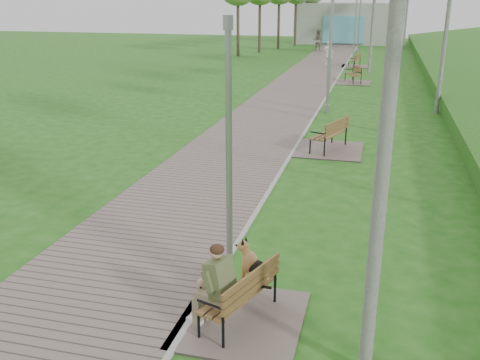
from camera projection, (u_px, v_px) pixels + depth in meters
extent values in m
plane|color=#1C5512|center=(205.00, 298.00, 8.70)|extent=(120.00, 120.00, 0.00)
cube|color=#73625D|center=(299.00, 87.00, 28.77)|extent=(3.50, 67.00, 0.04)
cube|color=#999993|center=(332.00, 88.00, 28.35)|extent=(0.10, 67.00, 0.05)
cube|color=#9E9E99|center=(346.00, 23.00, 55.05)|extent=(10.00, 5.00, 4.00)
cube|color=#57A7C3|center=(343.00, 30.00, 52.83)|extent=(4.00, 0.20, 2.60)
cube|color=#73625D|center=(242.00, 320.00, 8.08)|extent=(1.82, 2.02, 0.04)
cube|color=brown|center=(238.00, 294.00, 7.95)|extent=(0.93, 1.58, 0.04)
cube|color=brown|center=(252.00, 282.00, 7.73)|extent=(0.53, 1.45, 0.33)
cube|color=#73625D|center=(329.00, 150.00, 17.02)|extent=(2.06, 2.29, 0.04)
cube|color=brown|center=(329.00, 134.00, 16.87)|extent=(1.05, 1.79, 0.05)
cube|color=brown|center=(337.00, 126.00, 16.63)|extent=(0.61, 1.64, 0.38)
cube|color=#73625D|center=(353.00, 83.00, 30.23)|extent=(1.88, 2.09, 0.04)
cube|color=brown|center=(353.00, 75.00, 30.10)|extent=(1.01, 1.63, 0.04)
cube|color=brown|center=(358.00, 69.00, 30.03)|extent=(0.62, 1.47, 0.34)
cube|color=#73625D|center=(355.00, 66.00, 37.27)|extent=(1.76, 1.96, 0.04)
cube|color=brown|center=(354.00, 60.00, 37.14)|extent=(0.75, 1.53, 0.04)
cube|color=brown|center=(358.00, 56.00, 36.95)|extent=(0.36, 1.44, 0.32)
cylinder|color=#919499|center=(230.00, 278.00, 9.07)|extent=(0.17, 0.17, 0.26)
cylinder|color=#919499|center=(229.00, 165.00, 8.42)|extent=(0.10, 0.10, 4.25)
cylinder|color=#919499|center=(228.00, 22.00, 7.71)|extent=(0.15, 0.15, 0.21)
cylinder|color=#919499|center=(327.00, 109.00, 22.48)|extent=(0.23, 0.23, 0.34)
cylinder|color=#919499|center=(330.00, 43.00, 21.61)|extent=(0.14, 0.14, 5.69)
cylinder|color=#919499|center=(353.00, 61.00, 39.04)|extent=(0.18, 0.18, 0.27)
cylinder|color=#919499|center=(355.00, 31.00, 38.34)|extent=(0.11, 0.11, 4.58)
cylinder|color=#919499|center=(357.00, 51.00, 46.47)|extent=(0.22, 0.22, 0.33)
cylinder|color=#919499|center=(360.00, 19.00, 45.62)|extent=(0.13, 0.13, 5.58)
imported|color=white|center=(328.00, 53.00, 37.49)|extent=(0.67, 0.48, 1.71)
imported|color=#9D9889|center=(318.00, 40.00, 47.26)|extent=(1.06, 0.90, 1.91)
cylinder|color=silver|center=(401.00, 6.00, 17.82)|extent=(0.20, 0.20, 8.68)
cylinder|color=silver|center=(395.00, 14.00, 25.06)|extent=(0.16, 0.16, 7.69)
cylinder|color=silver|center=(374.00, 1.00, 33.01)|extent=(0.20, 0.20, 8.68)
cylinder|color=silver|center=(403.00, 7.00, 40.18)|extent=(0.17, 0.17, 7.78)
cylinder|color=silver|center=(390.00, 10.00, 39.64)|extent=(0.16, 0.16, 7.41)
cylinder|color=silver|center=(407.00, 9.00, 47.76)|extent=(0.15, 0.15, 7.14)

